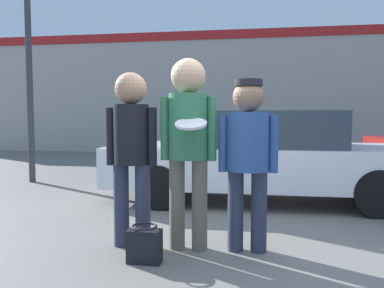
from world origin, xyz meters
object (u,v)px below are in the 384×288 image
Objects in this scene: parked_car_near at (260,155)px; shrub at (298,142)px; handbag at (144,245)px; person_middle_with_frisbee at (188,134)px; person_right at (248,149)px; person_left at (131,144)px.

parked_car_near is 4.72× the size of shrub.
handbag is at bearing -111.60° from parked_car_near.
person_middle_with_frisbee is 1.88× the size of shrub.
person_right is 1.67× the size of shrub.
handbag is at bearing -59.00° from person_left.
person_right is (1.12, 0.03, -0.04)m from person_left.
parked_car_near reaches higher than handbag.
parked_car_near is at bearing 85.43° from person_right.
parked_car_near is 2.95m from handbag.
person_left is 1.05× the size of person_right.
person_left is 0.93× the size of person_middle_with_frisbee.
parked_car_near is at bearing -101.87° from shrub.
person_middle_with_frisbee is 5.49× the size of handbag.
person_middle_with_frisbee reaches higher than shrub.
handbag is at bearing -129.40° from person_middle_with_frisbee.
person_left is at bearing 121.00° from handbag.
parked_car_near is at bearing 60.44° from person_left.
person_left reaches higher than parked_car_near.
person_middle_with_frisbee is at bearing 0.00° from person_left.
person_middle_with_frisbee is at bearing 50.60° from handbag.
person_right is at bearing 1.72° from person_left.
person_right is (0.56, 0.03, -0.13)m from person_middle_with_frisbee.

